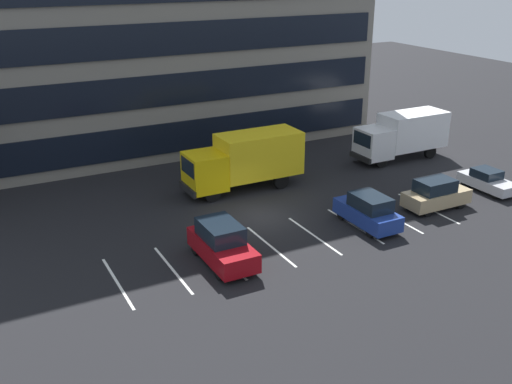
{
  "coord_description": "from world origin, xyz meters",
  "views": [
    {
      "loc": [
        -15.59,
        -28.92,
        14.49
      ],
      "look_at": [
        -0.02,
        0.55,
        1.4
      ],
      "focal_mm": 41.83,
      "sensor_mm": 36.0,
      "label": 1
    }
  ],
  "objects_px": {
    "sedan_silver": "(488,181)",
    "suv_tan": "(436,194)",
    "suv_maroon": "(222,244)",
    "box_truck_white": "(403,134)",
    "suv_navy": "(368,211)",
    "box_truck_yellow_all": "(245,159)"
  },
  "relations": [
    {
      "from": "box_truck_white",
      "to": "suv_maroon",
      "type": "height_order",
      "value": "box_truck_white"
    },
    {
      "from": "box_truck_yellow_all",
      "to": "suv_maroon",
      "type": "relative_size",
      "value": 1.71
    },
    {
      "from": "box_truck_yellow_all",
      "to": "suv_navy",
      "type": "bearing_deg",
      "value": -68.01
    },
    {
      "from": "suv_navy",
      "to": "sedan_silver",
      "type": "bearing_deg",
      "value": 4.62
    },
    {
      "from": "box_truck_white",
      "to": "suv_navy",
      "type": "relative_size",
      "value": 1.76
    },
    {
      "from": "suv_navy",
      "to": "suv_maroon",
      "type": "relative_size",
      "value": 0.92
    },
    {
      "from": "box_truck_white",
      "to": "suv_tan",
      "type": "bearing_deg",
      "value": -118.61
    },
    {
      "from": "suv_navy",
      "to": "sedan_silver",
      "type": "relative_size",
      "value": 1.08
    },
    {
      "from": "box_truck_white",
      "to": "suv_tan",
      "type": "xyz_separation_m",
      "value": [
        -4.76,
        -8.72,
        -1.06
      ]
    },
    {
      "from": "box_truck_white",
      "to": "suv_tan",
      "type": "relative_size",
      "value": 1.79
    },
    {
      "from": "box_truck_white",
      "to": "suv_navy",
      "type": "xyz_separation_m",
      "value": [
        -10.12,
        -8.89,
        -1.04
      ]
    },
    {
      "from": "box_truck_yellow_all",
      "to": "suv_tan",
      "type": "relative_size",
      "value": 1.91
    },
    {
      "from": "sedan_silver",
      "to": "suv_tan",
      "type": "bearing_deg",
      "value": -172.55
    },
    {
      "from": "suv_maroon",
      "to": "box_truck_white",
      "type": "bearing_deg",
      "value": 24.81
    },
    {
      "from": "box_truck_yellow_all",
      "to": "sedan_silver",
      "type": "xyz_separation_m",
      "value": [
        14.14,
        -7.83,
        -1.43
      ]
    },
    {
      "from": "box_truck_yellow_all",
      "to": "sedan_silver",
      "type": "height_order",
      "value": "box_truck_yellow_all"
    },
    {
      "from": "suv_navy",
      "to": "suv_tan",
      "type": "bearing_deg",
      "value": 1.82
    },
    {
      "from": "sedan_silver",
      "to": "suv_navy",
      "type": "bearing_deg",
      "value": -175.38
    },
    {
      "from": "box_truck_white",
      "to": "sedan_silver",
      "type": "relative_size",
      "value": 1.91
    },
    {
      "from": "box_truck_yellow_all",
      "to": "box_truck_white",
      "type": "xyz_separation_m",
      "value": [
        13.63,
        0.2,
        -0.12
      ]
    },
    {
      "from": "suv_maroon",
      "to": "sedan_silver",
      "type": "height_order",
      "value": "suv_maroon"
    },
    {
      "from": "box_truck_white",
      "to": "sedan_silver",
      "type": "height_order",
      "value": "box_truck_white"
    }
  ]
}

